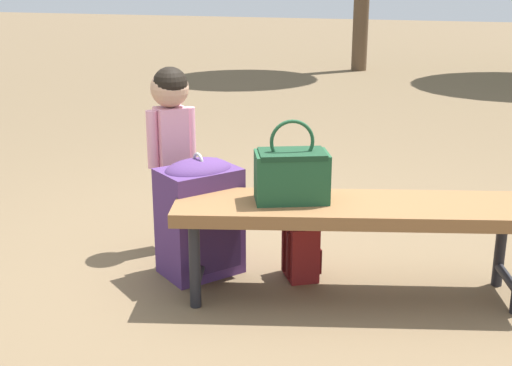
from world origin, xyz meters
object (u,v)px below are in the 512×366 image
object	(u,v)px
park_bench	(355,215)
child_standing	(171,129)
backpack_small	(301,247)
handbag	(292,174)
backpack_large	(200,214)

from	to	relation	value
park_bench	child_standing	size ratio (longest dim) A/B	1.70
park_bench	backpack_small	bearing A→B (deg)	-23.77
handbag	backpack_small	xyz separation A→B (m)	(-0.00, -0.18, -0.42)
child_standing	backpack_large	size ratio (longest dim) A/B	1.59
handbag	backpack_small	world-z (taller)	handbag
park_bench	backpack_large	size ratio (longest dim) A/B	2.70
park_bench	handbag	size ratio (longest dim) A/B	4.48
backpack_small	handbag	bearing A→B (deg)	89.09
backpack_large	park_bench	bearing A→B (deg)	178.51
park_bench	child_standing	world-z (taller)	child_standing
park_bench	backpack_large	bearing A→B (deg)	-1.49
child_standing	park_bench	bearing A→B (deg)	164.47
backpack_small	park_bench	bearing A→B (deg)	156.23
park_bench	backpack_small	xyz separation A→B (m)	(0.27, -0.12, -0.24)
park_bench	backpack_large	world-z (taller)	backpack_large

